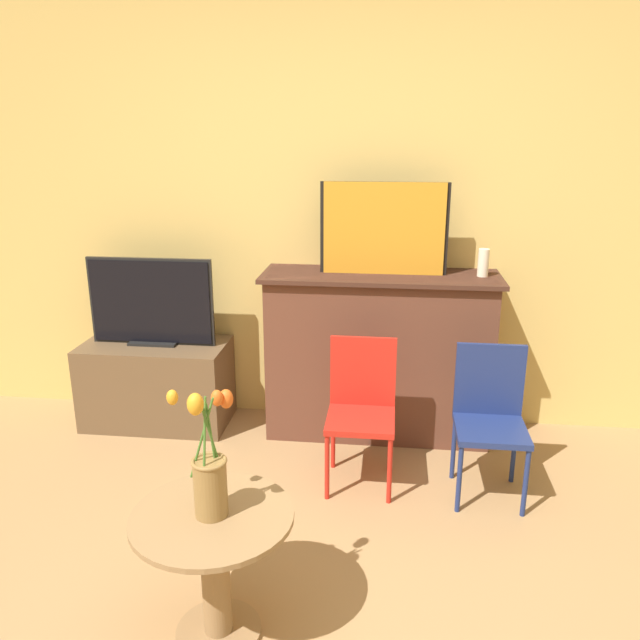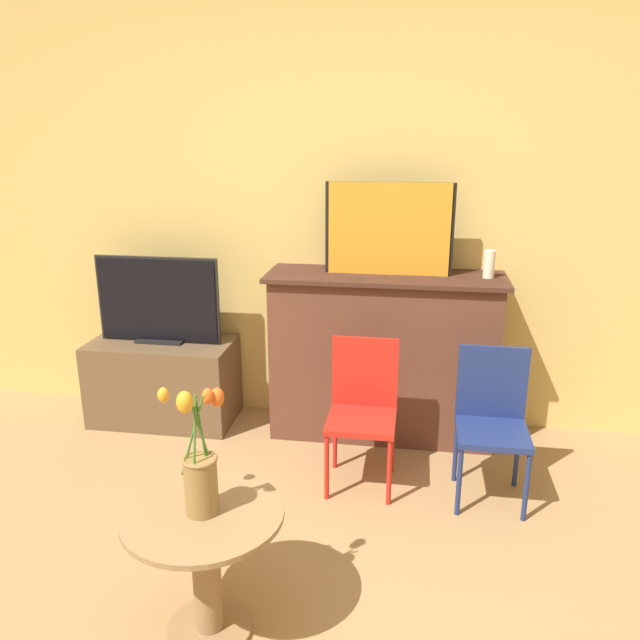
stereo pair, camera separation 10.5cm
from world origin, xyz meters
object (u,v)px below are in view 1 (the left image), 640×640
object	(u,v)px
chair_blue	(490,412)
vase_tulips	(210,472)
chair_red	(362,403)
tv_monitor	(151,303)
painting	(384,229)

from	to	relation	value
chair_blue	vase_tulips	xyz separation A→B (m)	(-1.08, -1.09, 0.23)
chair_red	chair_blue	world-z (taller)	same
vase_tulips	chair_red	bearing A→B (deg)	68.14
chair_red	tv_monitor	bearing A→B (deg)	158.00
chair_blue	vase_tulips	bearing A→B (deg)	-134.83
chair_blue	vase_tulips	distance (m)	1.55
painting	chair_red	bearing A→B (deg)	-97.94
tv_monitor	chair_red	xyz separation A→B (m)	(1.28, -0.52, -0.34)
painting	chair_red	distance (m)	0.98
chair_blue	painting	bearing A→B (deg)	133.06
tv_monitor	vase_tulips	xyz separation A→B (m)	(0.83, -1.64, -0.11)
painting	vase_tulips	size ratio (longest dim) A/B	1.51
painting	chair_red	size ratio (longest dim) A/B	0.95
tv_monitor	vase_tulips	world-z (taller)	tv_monitor
chair_red	vase_tulips	size ratio (longest dim) A/B	1.59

